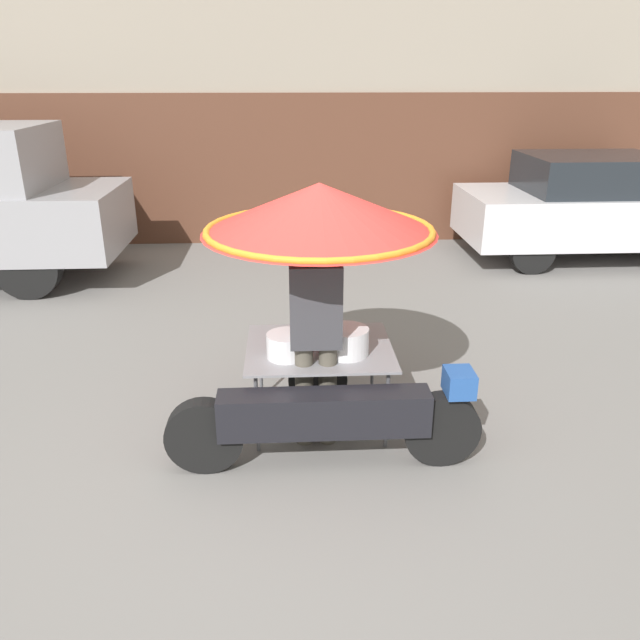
# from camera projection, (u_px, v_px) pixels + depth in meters

# --- Properties ---
(ground_plane) EXTENTS (36.00, 36.00, 0.00)m
(ground_plane) POSITION_uv_depth(u_px,v_px,m) (291.00, 469.00, 4.59)
(ground_plane) COLOR slate
(shopfront_building) EXTENTS (28.00, 2.06, 4.01)m
(shopfront_building) POSITION_uv_depth(u_px,v_px,m) (284.00, 115.00, 10.88)
(shopfront_building) COLOR gray
(shopfront_building) RESTS_ON ground
(vendor_motorcycle_cart) EXTENTS (2.29, 1.75, 1.98)m
(vendor_motorcycle_cart) POSITION_uv_depth(u_px,v_px,m) (321.00, 249.00, 4.59)
(vendor_motorcycle_cart) COLOR black
(vendor_motorcycle_cart) RESTS_ON ground
(vendor_person) EXTENTS (0.38, 0.23, 1.68)m
(vendor_person) POSITION_uv_depth(u_px,v_px,m) (316.00, 330.00, 4.59)
(vendor_person) COLOR #4C473D
(vendor_person) RESTS_ON ground
(parked_car) EXTENTS (4.15, 1.75, 1.57)m
(parked_car) POSITION_uv_depth(u_px,v_px,m) (598.00, 207.00, 9.49)
(parked_car) COLOR black
(parked_car) RESTS_ON ground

